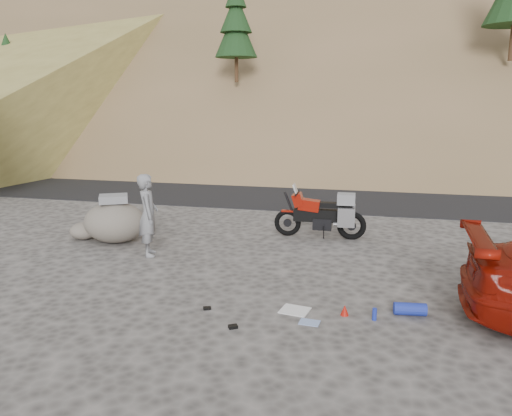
{
  "coord_description": "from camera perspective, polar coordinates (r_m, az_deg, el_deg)",
  "views": [
    {
      "loc": [
        2.49,
        -9.32,
        3.36
      ],
      "look_at": [
        -0.04,
        1.3,
        1.0
      ],
      "focal_mm": 35.0,
      "sensor_mm": 36.0,
      "label": 1
    }
  ],
  "objects": [
    {
      "name": "ground",
      "position": [
        10.21,
        -1.49,
        -7.01
      ],
      "size": [
        140.0,
        140.0,
        0.0
      ],
      "primitive_type": "plane",
      "color": "#43403E",
      "rests_on": "ground"
    },
    {
      "name": "road",
      "position": [
        18.79,
        5.56,
        1.85
      ],
      "size": [
        120.0,
        7.0,
        0.05
      ],
      "primitive_type": "cube",
      "color": "black",
      "rests_on": "ground"
    },
    {
      "name": "motorcycle",
      "position": [
        12.46,
        7.79,
        -0.8
      ],
      "size": [
        2.29,
        0.69,
        1.36
      ],
      "rotation": [
        0.0,
        0.0,
        0.03
      ],
      "color": "black",
      "rests_on": "ground"
    },
    {
      "name": "gear_bottle",
      "position": [
        8.16,
        13.39,
        -11.72
      ],
      "size": [
        0.08,
        0.08,
        0.19
      ],
      "primitive_type": "cylinder",
      "rotation": [
        0.0,
        0.0,
        0.2
      ],
      "color": "#1C2EA8",
      "rests_on": "ground"
    },
    {
      "name": "man",
      "position": [
        11.38,
        -12.01,
        -5.25
      ],
      "size": [
        0.67,
        0.78,
        1.82
      ],
      "primitive_type": "imported",
      "rotation": [
        0.0,
        0.0,
        1.99
      ],
      "color": "gray",
      "rests_on": "ground"
    },
    {
      "name": "gear_funnel",
      "position": [
        8.24,
        10.1,
        -11.42
      ],
      "size": [
        0.17,
        0.17,
        0.17
      ],
      "primitive_type": "cone",
      "rotation": [
        0.0,
        0.0,
        0.31
      ],
      "color": "#B0150B",
      "rests_on": "ground"
    },
    {
      "name": "boulder",
      "position": [
        12.46,
        -15.83,
        -1.51
      ],
      "size": [
        1.8,
        1.64,
        1.16
      ],
      "rotation": [
        0.0,
        0.0,
        0.28
      ],
      "color": "#5B574E",
      "rests_on": "ground"
    },
    {
      "name": "small_rock",
      "position": [
        13.02,
        -19.06,
        -2.49
      ],
      "size": [
        0.79,
        0.73,
        0.42
      ],
      "rotation": [
        0.0,
        0.0,
        0.17
      ],
      "color": "#5B574E",
      "rests_on": "ground"
    },
    {
      "name": "gear_blue_mat",
      "position": [
        8.49,
        17.19,
        -10.97
      ],
      "size": [
        0.52,
        0.26,
        0.2
      ],
      "primitive_type": "cylinder",
      "rotation": [
        0.0,
        1.57,
        0.11
      ],
      "color": "#1C2EA8",
      "rests_on": "ground"
    },
    {
      "name": "gear_glove_b",
      "position": [
        7.73,
        -2.65,
        -13.39
      ],
      "size": [
        0.17,
        0.16,
        0.04
      ],
      "primitive_type": "cube",
      "rotation": [
        0.0,
        0.0,
        0.54
      ],
      "color": "black",
      "rests_on": "ground"
    },
    {
      "name": "gear_glove_a",
      "position": [
        8.4,
        -5.61,
        -11.33
      ],
      "size": [
        0.15,
        0.13,
        0.04
      ],
      "primitive_type": "cube",
      "rotation": [
        0.0,
        0.0,
        0.41
      ],
      "color": "black",
      "rests_on": "ground"
    },
    {
      "name": "gear_blue_cloth",
      "position": [
        7.94,
        6.13,
        -12.87
      ],
      "size": [
        0.33,
        0.25,
        0.01
      ],
      "primitive_type": "cube",
      "rotation": [
        0.0,
        0.0,
        -0.09
      ],
      "color": "#89A1D4",
      "rests_on": "ground"
    },
    {
      "name": "hillside",
      "position": [
        50.85,
        11.09,
        20.73
      ],
      "size": [
        120.0,
        73.0,
        46.72
      ],
      "color": "brown",
      "rests_on": "ground"
    },
    {
      "name": "gear_white_cloth",
      "position": [
        8.33,
        4.46,
        -11.58
      ],
      "size": [
        0.51,
        0.47,
        0.02
      ],
      "primitive_type": "cube",
      "rotation": [
        0.0,
        0.0,
        -0.17
      ],
      "color": "white",
      "rests_on": "ground"
    }
  ]
}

